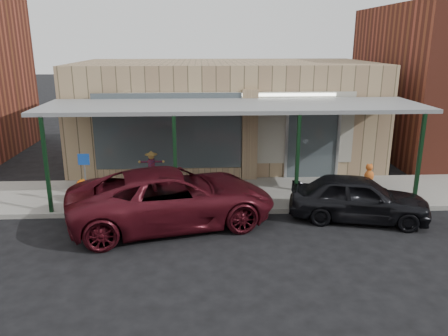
{
  "coord_description": "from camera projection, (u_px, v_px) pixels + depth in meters",
  "views": [
    {
      "loc": [
        -1.02,
        -10.15,
        5.04
      ],
      "look_at": [
        -0.35,
        2.6,
        1.3
      ],
      "focal_mm": 35.0,
      "sensor_mm": 36.0,
      "label": 1
    }
  ],
  "objects": [
    {
      "name": "awning",
      "position": [
        234.0,
        107.0,
        13.77
      ],
      "size": [
        12.0,
        3.0,
        3.04
      ],
      "color": "gray",
      "rests_on": "ground"
    },
    {
      "name": "handicap_sign",
      "position": [
        85.0,
        173.0,
        13.16
      ],
      "size": [
        0.34,
        0.05,
        1.64
      ],
      "rotation": [
        0.0,
        0.0,
        -0.02
      ],
      "color": "gray",
      "rests_on": "sidewalk"
    },
    {
      "name": "block_buildings_near",
      "position": [
        270.0,
        71.0,
        19.06
      ],
      "size": [
        61.0,
        8.0,
        8.0
      ],
      "color": "brown",
      "rests_on": "ground"
    },
    {
      "name": "parked_sedan",
      "position": [
        358.0,
        198.0,
        12.6
      ],
      "size": [
        4.19,
        2.46,
        1.48
      ],
      "rotation": [
        0.0,
        0.0,
        1.33
      ],
      "color": "black",
      "rests_on": "ground"
    },
    {
      "name": "storefront",
      "position": [
        225.0,
        113.0,
        18.43
      ],
      "size": [
        12.0,
        6.25,
        4.2
      ],
      "color": "tan",
      "rests_on": "ground"
    },
    {
      "name": "barrel_scarecrow",
      "position": [
        152.0,
        179.0,
        14.47
      ],
      "size": [
        0.87,
        0.57,
        1.43
      ],
      "rotation": [
        0.0,
        0.0,
        -0.04
      ],
      "color": "#4B2C1E",
      "rests_on": "sidewalk"
    },
    {
      "name": "sidewalk",
      "position": [
        233.0,
        194.0,
        14.63
      ],
      "size": [
        40.0,
        3.2,
        0.15
      ],
      "primitive_type": "cube",
      "color": "gray",
      "rests_on": "ground"
    },
    {
      "name": "ground",
      "position": [
        243.0,
        245.0,
        11.2
      ],
      "size": [
        120.0,
        120.0,
        0.0
      ],
      "primitive_type": "plane",
      "color": "black",
      "rests_on": "ground"
    },
    {
      "name": "car_maroon",
      "position": [
        173.0,
        197.0,
        12.26
      ],
      "size": [
        6.21,
        3.94,
        1.6
      ],
      "primitive_type": "imported",
      "rotation": [
        0.0,
        0.0,
        1.81
      ],
      "color": "#4A0E18",
      "rests_on": "ground"
    },
    {
      "name": "barrel_pumpkin",
      "position": [
        83.0,
        193.0,
        13.72
      ],
      "size": [
        0.69,
        0.69,
        0.77
      ],
      "rotation": [
        0.0,
        0.0,
        0.05
      ],
      "color": "#4B2C1E",
      "rests_on": "sidewalk"
    }
  ]
}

